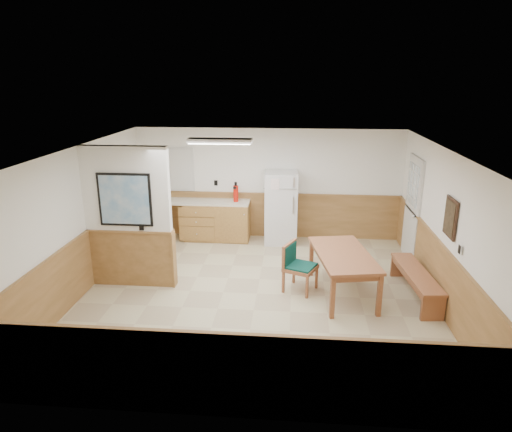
# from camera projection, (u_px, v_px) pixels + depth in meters

# --- Properties ---
(ground) EXTENTS (6.00, 6.00, 0.00)m
(ground) POSITION_uv_depth(u_px,v_px,m) (257.00, 294.00, 7.88)
(ground) COLOR #C7BA8F
(ground) RESTS_ON ground
(ceiling) EXTENTS (6.00, 6.00, 0.02)m
(ceiling) POSITION_uv_depth(u_px,v_px,m) (257.00, 149.00, 7.14)
(ceiling) COLOR white
(ceiling) RESTS_ON back_wall
(back_wall) EXTENTS (6.00, 0.02, 2.50)m
(back_wall) POSITION_uv_depth(u_px,v_px,m) (268.00, 184.00, 10.37)
(back_wall) COLOR white
(back_wall) RESTS_ON ground
(right_wall) EXTENTS (0.02, 6.00, 2.50)m
(right_wall) POSITION_uv_depth(u_px,v_px,m) (444.00, 230.00, 7.26)
(right_wall) COLOR white
(right_wall) RESTS_ON ground
(left_wall) EXTENTS (0.02, 6.00, 2.50)m
(left_wall) POSITION_uv_depth(u_px,v_px,m) (82.00, 220.00, 7.76)
(left_wall) COLOR white
(left_wall) RESTS_ON ground
(wainscot_back) EXTENTS (6.00, 0.04, 1.00)m
(wainscot_back) POSITION_uv_depth(u_px,v_px,m) (268.00, 216.00, 10.57)
(wainscot_back) COLOR #A87843
(wainscot_back) RESTS_ON ground
(wainscot_right) EXTENTS (0.04, 6.00, 1.00)m
(wainscot_right) POSITION_uv_depth(u_px,v_px,m) (437.00, 273.00, 7.49)
(wainscot_right) COLOR #A87843
(wainscot_right) RESTS_ON ground
(wainscot_left) EXTENTS (0.04, 6.00, 1.00)m
(wainscot_left) POSITION_uv_depth(u_px,v_px,m) (88.00, 261.00, 7.98)
(wainscot_left) COLOR #A87843
(wainscot_left) RESTS_ON ground
(partition_wall) EXTENTS (1.50, 0.20, 2.50)m
(partition_wall) POSITION_uv_depth(u_px,v_px,m) (129.00, 219.00, 7.89)
(partition_wall) COLOR white
(partition_wall) RESTS_ON ground
(kitchen_counter) EXTENTS (2.20, 0.61, 1.00)m
(kitchen_counter) POSITION_uv_depth(u_px,v_px,m) (214.00, 220.00, 10.40)
(kitchen_counter) COLOR #AC813D
(kitchen_counter) RESTS_ON ground
(exterior_door) EXTENTS (0.07, 1.02, 2.15)m
(exterior_door) POSITION_uv_depth(u_px,v_px,m) (412.00, 209.00, 9.13)
(exterior_door) COLOR silver
(exterior_door) RESTS_ON ground
(kitchen_window) EXTENTS (0.80, 0.04, 1.00)m
(kitchen_window) POSITION_uv_depth(u_px,v_px,m) (177.00, 169.00, 10.43)
(kitchen_window) COLOR silver
(kitchen_window) RESTS_ON back_wall
(wall_painting) EXTENTS (0.04, 0.50, 0.60)m
(wall_painting) POSITION_uv_depth(u_px,v_px,m) (450.00, 218.00, 6.89)
(wall_painting) COLOR #301E13
(wall_painting) RESTS_ON right_wall
(fluorescent_fixture) EXTENTS (1.20, 0.30, 0.09)m
(fluorescent_fixture) POSITION_uv_depth(u_px,v_px,m) (220.00, 141.00, 8.46)
(fluorescent_fixture) COLOR silver
(fluorescent_fixture) RESTS_ON ceiling
(refrigerator) EXTENTS (0.75, 0.74, 1.61)m
(refrigerator) POSITION_uv_depth(u_px,v_px,m) (281.00, 207.00, 10.12)
(refrigerator) COLOR silver
(refrigerator) RESTS_ON ground
(dining_table) EXTENTS (1.15, 1.84, 0.75)m
(dining_table) POSITION_uv_depth(u_px,v_px,m) (343.00, 258.00, 7.69)
(dining_table) COLOR #AD653F
(dining_table) RESTS_ON ground
(dining_bench) EXTENTS (0.53, 1.75, 0.45)m
(dining_bench) POSITION_uv_depth(u_px,v_px,m) (416.00, 277.00, 7.70)
(dining_bench) COLOR #AD653F
(dining_bench) RESTS_ON ground
(dining_chair) EXTENTS (0.83, 0.71, 0.85)m
(dining_chair) POSITION_uv_depth(u_px,v_px,m) (296.00, 263.00, 7.91)
(dining_chair) COLOR #AD653F
(dining_chair) RESTS_ON ground
(fire_extinguisher) EXTENTS (0.14, 0.14, 0.45)m
(fire_extinguisher) POSITION_uv_depth(u_px,v_px,m) (236.00, 193.00, 10.18)
(fire_extinguisher) COLOR red
(fire_extinguisher) RESTS_ON kitchen_counter
(soap_bottle) EXTENTS (0.08, 0.08, 0.19)m
(soap_bottle) POSITION_uv_depth(u_px,v_px,m) (167.00, 196.00, 10.32)
(soap_bottle) COLOR green
(soap_bottle) RESTS_ON kitchen_counter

